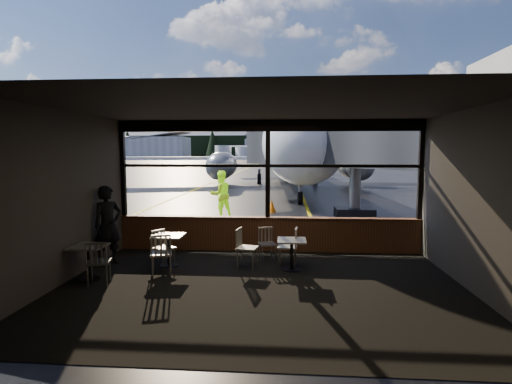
# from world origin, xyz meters

# --- Properties ---
(ground_plane) EXTENTS (520.00, 520.00, 0.00)m
(ground_plane) POSITION_xyz_m (0.00, 120.00, 0.00)
(ground_plane) COLOR black
(ground_plane) RESTS_ON ground
(carpet_floor) EXTENTS (8.00, 6.00, 0.01)m
(carpet_floor) POSITION_xyz_m (0.00, -3.00, 0.01)
(carpet_floor) COLOR black
(carpet_floor) RESTS_ON ground
(ceiling) EXTENTS (8.00, 6.00, 0.04)m
(ceiling) POSITION_xyz_m (0.00, -3.00, 3.50)
(ceiling) COLOR #38332D
(ceiling) RESTS_ON ground
(wall_left) EXTENTS (0.04, 6.00, 3.50)m
(wall_left) POSITION_xyz_m (-4.00, -3.00, 1.75)
(wall_left) COLOR #453F37
(wall_left) RESTS_ON ground
(wall_right) EXTENTS (0.04, 6.00, 3.50)m
(wall_right) POSITION_xyz_m (4.00, -3.00, 1.75)
(wall_right) COLOR #453F37
(wall_right) RESTS_ON ground
(wall_back) EXTENTS (8.00, 0.04, 3.50)m
(wall_back) POSITION_xyz_m (0.00, -6.00, 1.75)
(wall_back) COLOR #453F37
(wall_back) RESTS_ON ground
(window_sill) EXTENTS (8.00, 0.28, 0.90)m
(window_sill) POSITION_xyz_m (0.00, 0.00, 0.45)
(window_sill) COLOR #562D1A
(window_sill) RESTS_ON ground
(window_header) EXTENTS (8.00, 0.18, 0.30)m
(window_header) POSITION_xyz_m (0.00, 0.00, 3.35)
(window_header) COLOR black
(window_header) RESTS_ON ground
(mullion_left) EXTENTS (0.12, 0.12, 2.60)m
(mullion_left) POSITION_xyz_m (-3.95, 0.00, 2.20)
(mullion_left) COLOR black
(mullion_left) RESTS_ON ground
(mullion_centre) EXTENTS (0.12, 0.12, 2.60)m
(mullion_centre) POSITION_xyz_m (0.00, 0.00, 2.20)
(mullion_centre) COLOR black
(mullion_centre) RESTS_ON ground
(mullion_right) EXTENTS (0.12, 0.12, 2.60)m
(mullion_right) POSITION_xyz_m (3.95, 0.00, 2.20)
(mullion_right) COLOR black
(mullion_right) RESTS_ON ground
(window_transom) EXTENTS (8.00, 0.10, 0.08)m
(window_transom) POSITION_xyz_m (0.00, 0.00, 2.30)
(window_transom) COLOR black
(window_transom) RESTS_ON ground
(airliner) EXTENTS (32.56, 38.43, 11.31)m
(airliner) POSITION_xyz_m (0.63, 22.24, 5.65)
(airliner) COLOR white
(airliner) RESTS_ON ground_plane
(jet_bridge) EXTENTS (9.62, 11.76, 5.13)m
(jet_bridge) POSITION_xyz_m (3.60, 5.50, 2.57)
(jet_bridge) COLOR #2E2E30
(jet_bridge) RESTS_ON ground_plane
(cafe_table_near) EXTENTS (0.64, 0.64, 0.70)m
(cafe_table_near) POSITION_xyz_m (0.62, -1.73, 0.35)
(cafe_table_near) COLOR #ABA79D
(cafe_table_near) RESTS_ON carpet_floor
(cafe_table_mid) EXTENTS (0.67, 0.67, 0.74)m
(cafe_table_mid) POSITION_xyz_m (-2.24, -1.61, 0.37)
(cafe_table_mid) COLOR gray
(cafe_table_mid) RESTS_ON carpet_floor
(cafe_table_left) EXTENTS (0.66, 0.66, 0.73)m
(cafe_table_left) POSITION_xyz_m (-3.60, -2.72, 0.36)
(cafe_table_left) COLOR gray
(cafe_table_left) RESTS_ON carpet_floor
(chair_near_e) EXTENTS (0.55, 0.55, 0.92)m
(chair_near_e) POSITION_xyz_m (0.53, -1.45, 0.46)
(chair_near_e) COLOR beige
(chair_near_e) RESTS_ON carpet_floor
(chair_near_w) EXTENTS (0.60, 0.60, 0.93)m
(chair_near_w) POSITION_xyz_m (-0.39, -1.66, 0.47)
(chair_near_w) COLOR beige
(chair_near_w) RESTS_ON carpet_floor
(chair_near_n) EXTENTS (0.56, 0.56, 0.82)m
(chair_near_n) POSITION_xyz_m (0.03, -0.97, 0.41)
(chair_near_n) COLOR #B7B2A5
(chair_near_n) RESTS_ON carpet_floor
(chair_mid_s) EXTENTS (0.64, 0.64, 0.95)m
(chair_mid_s) POSITION_xyz_m (-2.19, -2.32, 0.47)
(chair_mid_s) COLOR #B6B1A5
(chair_mid_s) RESTS_ON carpet_floor
(chair_mid_w) EXTENTS (0.65, 0.65, 0.86)m
(chair_mid_w) POSITION_xyz_m (-2.34, -1.67, 0.43)
(chair_mid_w) COLOR #ACA89B
(chair_mid_w) RESTS_ON carpet_floor
(chair_left_s) EXTENTS (0.61, 0.61, 0.91)m
(chair_left_s) POSITION_xyz_m (-3.25, -3.01, 0.46)
(chair_left_s) COLOR #ABA79A
(chair_left_s) RESTS_ON carpet_floor
(passenger) EXTENTS (0.78, 0.81, 1.88)m
(passenger) POSITION_xyz_m (-3.70, -1.57, 0.94)
(passenger) COLOR black
(passenger) RESTS_ON carpet_floor
(ground_crew) EXTENTS (1.18, 1.14, 1.92)m
(ground_crew) POSITION_xyz_m (-2.17, 5.39, 0.96)
(ground_crew) COLOR #BFF219
(ground_crew) RESTS_ON ground_plane
(cone_nose) EXTENTS (0.40, 0.40, 0.55)m
(cone_nose) POSITION_xyz_m (-0.14, 7.01, 0.28)
(cone_nose) COLOR orange
(cone_nose) RESTS_ON ground_plane
(cone_wing) EXTENTS (0.32, 0.32, 0.44)m
(cone_wing) POSITION_xyz_m (-4.39, 19.59, 0.22)
(cone_wing) COLOR #FF5208
(cone_wing) RESTS_ON ground_plane
(hangar_left) EXTENTS (45.00, 18.00, 11.00)m
(hangar_left) POSITION_xyz_m (-70.00, 180.00, 5.50)
(hangar_left) COLOR silver
(hangar_left) RESTS_ON ground_plane
(hangar_mid) EXTENTS (38.00, 15.00, 10.00)m
(hangar_mid) POSITION_xyz_m (0.00, 185.00, 5.00)
(hangar_mid) COLOR silver
(hangar_mid) RESTS_ON ground_plane
(hangar_right) EXTENTS (50.00, 20.00, 12.00)m
(hangar_right) POSITION_xyz_m (60.00, 178.00, 6.00)
(hangar_right) COLOR silver
(hangar_right) RESTS_ON ground_plane
(fuel_tank_a) EXTENTS (8.00, 8.00, 6.00)m
(fuel_tank_a) POSITION_xyz_m (-30.00, 182.00, 3.00)
(fuel_tank_a) COLOR silver
(fuel_tank_a) RESTS_ON ground_plane
(fuel_tank_b) EXTENTS (8.00, 8.00, 6.00)m
(fuel_tank_b) POSITION_xyz_m (-20.00, 182.00, 3.00)
(fuel_tank_b) COLOR silver
(fuel_tank_b) RESTS_ON ground_plane
(fuel_tank_c) EXTENTS (8.00, 8.00, 6.00)m
(fuel_tank_c) POSITION_xyz_m (-10.00, 182.00, 3.00)
(fuel_tank_c) COLOR silver
(fuel_tank_c) RESTS_ON ground_plane
(treeline) EXTENTS (360.00, 3.00, 12.00)m
(treeline) POSITION_xyz_m (0.00, 210.00, 6.00)
(treeline) COLOR black
(treeline) RESTS_ON ground_plane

